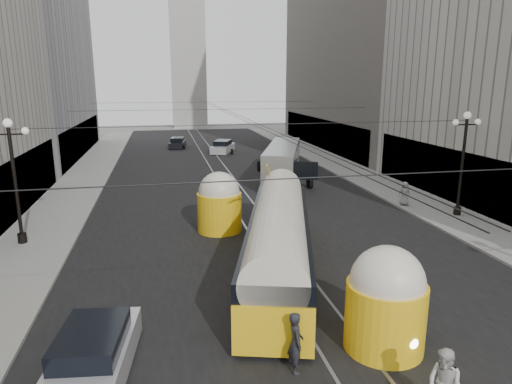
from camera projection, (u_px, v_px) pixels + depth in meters
name	position (u px, v px, depth m)	size (l,w,h in m)	color
road	(225.00, 178.00, 39.90)	(20.00, 85.00, 0.02)	black
sidewalk_left	(87.00, 175.00, 40.85)	(4.00, 72.00, 0.15)	gray
sidewalk_right	(339.00, 166.00, 45.58)	(4.00, 72.00, 0.15)	gray
rail_left	(217.00, 179.00, 39.75)	(0.12, 85.00, 0.04)	gray
rail_right	(234.00, 178.00, 40.05)	(0.12, 85.00, 0.04)	gray
building_left_far	(12.00, 22.00, 47.34)	(12.60, 28.60, 28.60)	#999999
building_right_far	(370.00, 13.00, 54.73)	(12.60, 32.60, 32.60)	#514C47
distant_tower	(187.00, 43.00, 81.57)	(6.00, 6.00, 31.36)	#B2AFA8
lamppost_left_mid	(14.00, 174.00, 22.74)	(1.86, 0.44, 6.37)	black
lamppost_right_mid	(463.00, 158.00, 27.70)	(1.86, 0.44, 6.37)	black
catenary	(227.00, 111.00, 37.58)	(25.00, 72.00, 0.23)	black
streetcar	(279.00, 237.00, 19.84)	(6.10, 15.24, 3.45)	yellow
city_bus	(283.00, 161.00, 39.24)	(6.10, 12.00, 2.94)	#B4B7BA
sedan_silver	(93.00, 356.00, 12.94)	(2.50, 4.95, 1.50)	#B7B6BB
sedan_white_far	(223.00, 147.00, 54.23)	(3.51, 5.05, 1.47)	silver
sedan_dark_far	(178.00, 143.00, 58.22)	(2.40, 4.42, 1.32)	black
pedestrian_crossing_a	(296.00, 342.00, 13.16)	(0.68, 0.45, 1.87)	black
pedestrian_sidewalk_right	(405.00, 193.00, 30.57)	(0.78, 0.48, 1.60)	gray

